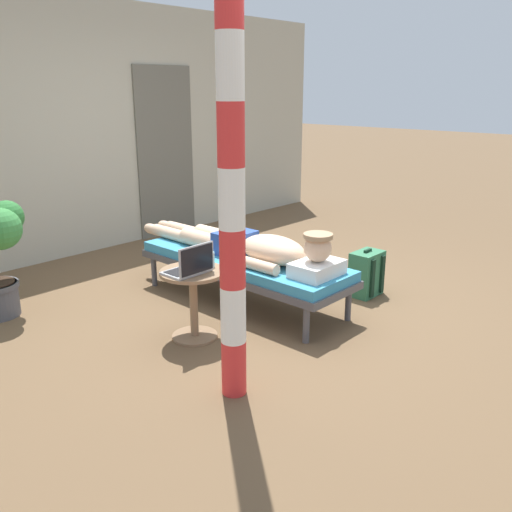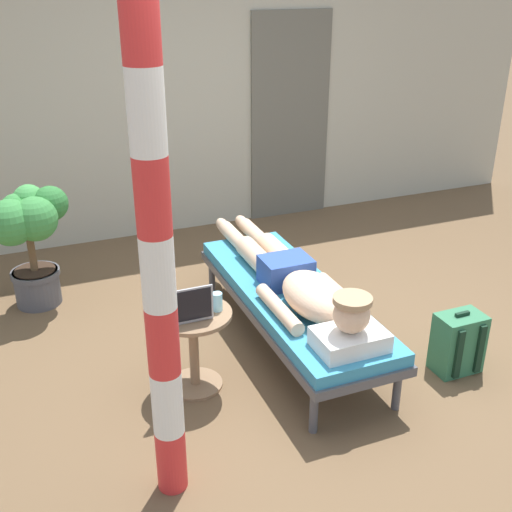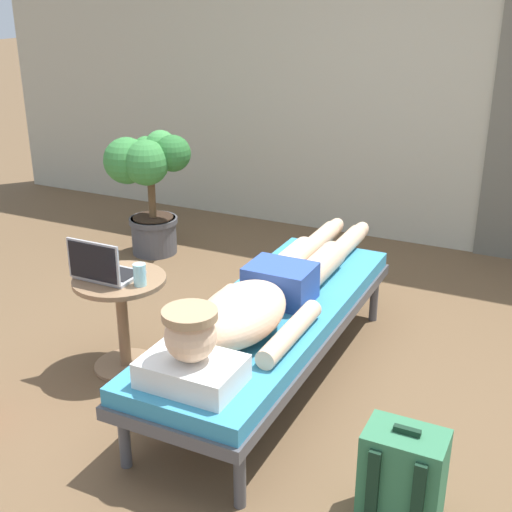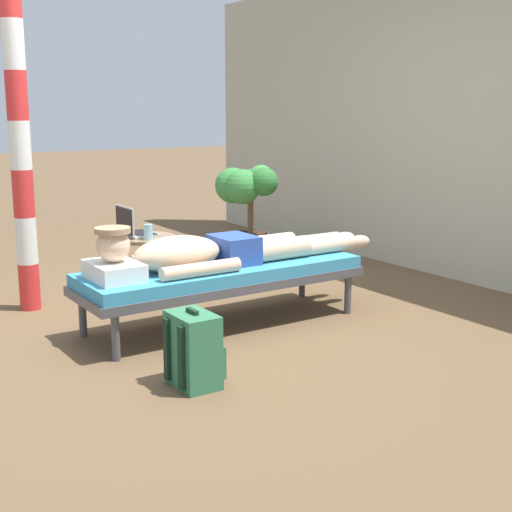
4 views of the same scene
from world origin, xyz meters
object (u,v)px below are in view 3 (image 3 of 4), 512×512
side_table (122,307)px  backpack (403,478)px  lounge_chair (272,320)px  laptop (103,269)px  person_reclining (263,297)px  potted_plant (148,177)px  drink_glass (140,275)px

side_table → backpack: 1.69m
lounge_chair → backpack: (0.86, -0.69, -0.15)m
laptop → person_reclining: bearing=11.9°
lounge_chair → side_table: bearing=-163.4°
person_reclining → potted_plant: potted_plant is taller
drink_glass → laptop: bearing=-173.3°
side_table → potted_plant: size_ratio=0.56×
laptop → drink_glass: 0.21m
side_table → drink_glass: (0.15, -0.03, 0.22)m
side_table → potted_plant: 1.67m
backpack → potted_plant: bearing=141.8°
person_reclining → laptop: (-0.82, -0.17, 0.06)m
drink_glass → backpack: size_ratio=0.27×
lounge_chair → side_table: (-0.76, -0.23, 0.01)m
laptop → potted_plant: (-0.75, 1.49, 0.03)m
side_table → laptop: 0.24m
person_reclining → backpack: person_reclining is taller
drink_glass → potted_plant: size_ratio=0.12×
laptop → backpack: size_ratio=0.73×
lounge_chair → laptop: bearing=-161.3°
laptop → backpack: (1.68, -0.41, -0.39)m
lounge_chair → laptop: 0.90m
potted_plant → side_table: bearing=-60.8°
side_table → backpack: (1.62, -0.47, -0.16)m
laptop → potted_plant: bearing=116.6°
side_table → backpack: bearing=-16.0°
potted_plant → laptop: bearing=-63.4°
backpack → person_reclining: bearing=145.6°
person_reclining → backpack: (0.86, -0.59, -0.32)m
lounge_chair → person_reclining: size_ratio=0.92×
laptop → backpack: bearing=-13.9°
drink_glass → potted_plant: 1.75m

